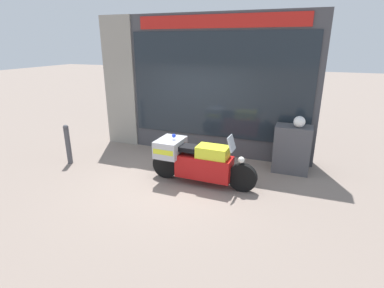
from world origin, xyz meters
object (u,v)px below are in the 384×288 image
object	(u,v)px
paramedic_motorcycle	(195,159)
street_bollard	(68,144)
utility_cabinet	(292,149)
white_helmet	(299,122)

from	to	relation	value
paramedic_motorcycle	street_bollard	size ratio (longest dim) A/B	2.34
utility_cabinet	paramedic_motorcycle	bearing A→B (deg)	-144.22
street_bollard	white_helmet	bearing A→B (deg)	14.52
white_helmet	street_bollard	world-z (taller)	white_helmet
street_bollard	utility_cabinet	bearing A→B (deg)	15.54
white_helmet	paramedic_motorcycle	bearing A→B (deg)	-147.02
utility_cabinet	street_bollard	size ratio (longest dim) A/B	1.10
utility_cabinet	street_bollard	distance (m)	5.61
utility_cabinet	street_bollard	bearing A→B (deg)	-164.46
utility_cabinet	white_helmet	distance (m)	0.71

